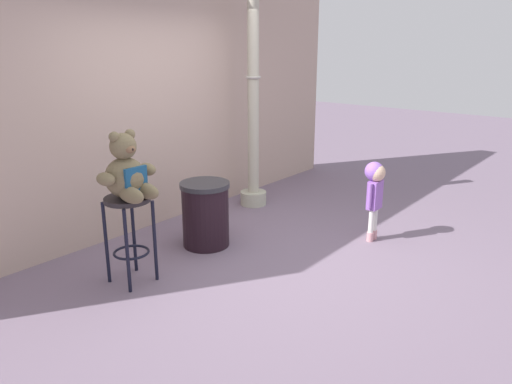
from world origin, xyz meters
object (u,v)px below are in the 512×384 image
object	(u,v)px
teddy_bear	(127,174)
trash_bin	(206,214)
bar_stool_with_teddy	(129,222)
child_walking	(375,184)
lamppost	(253,119)

from	to	relation	value
teddy_bear	trash_bin	size ratio (longest dim) A/B	0.84
teddy_bear	bar_stool_with_teddy	bearing A→B (deg)	90.00
teddy_bear	child_walking	world-z (taller)	teddy_bear
bar_stool_with_teddy	child_walking	world-z (taller)	child_walking
teddy_bear	trash_bin	world-z (taller)	teddy_bear
trash_bin	teddy_bear	bearing A→B (deg)	-174.55
bar_stool_with_teddy	teddy_bear	world-z (taller)	teddy_bear
teddy_bear	child_walking	distance (m)	2.64
trash_bin	bar_stool_with_teddy	bearing A→B (deg)	-176.11
lamppost	child_walking	bearing A→B (deg)	-94.64
trash_bin	lamppost	bearing A→B (deg)	19.32
bar_stool_with_teddy	child_walking	size ratio (longest dim) A/B	0.91
bar_stool_with_teddy	trash_bin	xyz separation A→B (m)	(1.03, 0.07, -0.23)
teddy_bear	lamppost	bearing A→B (deg)	13.65
bar_stool_with_teddy	lamppost	distance (m)	2.58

